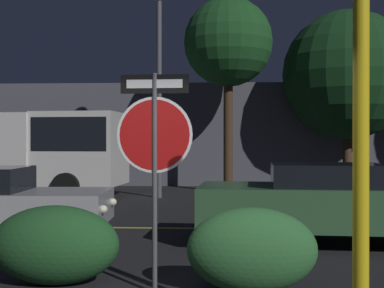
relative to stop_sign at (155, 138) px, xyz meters
name	(u,v)px	position (x,y,z in m)	size (l,w,h in m)	color
road_center_stripe	(195,228)	(0.26, 4.63, -1.79)	(40.28, 0.12, 0.01)	gold
stop_sign	(155,138)	(0.00, 0.00, 0.00)	(0.89, 0.06, 2.55)	#4C4C51
yellow_pole_right	(361,167)	(1.85, -1.93, -0.24)	(0.13, 0.13, 3.12)	yellow
hedge_bush_2	(55,245)	(-1.27, 0.31, -1.31)	(1.59, 0.87, 0.97)	#1E4C23
hedge_bush_3	(252,250)	(1.13, 0.08, -1.30)	(1.52, 0.74, 0.99)	#2D6633
passing_car_3	(334,202)	(2.70, 3.08, -1.08)	(4.81, 2.14, 1.38)	#335B38
delivery_truck	(25,148)	(-5.47, 10.63, -0.24)	(6.88, 2.95, 2.67)	silver
street_lamp	(159,46)	(-1.13, 10.44, 2.95)	(0.54, 0.54, 6.68)	#4C4C51
tree_1	(228,43)	(1.05, 12.29, 3.34)	(3.06, 3.06, 6.72)	#422D1E
tree_2	(347,75)	(5.48, 13.87, 2.41)	(4.78, 4.78, 6.61)	#422D1E
building_backdrop	(198,135)	(-0.17, 16.34, 0.24)	(27.28, 3.01, 4.08)	#4C4C56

